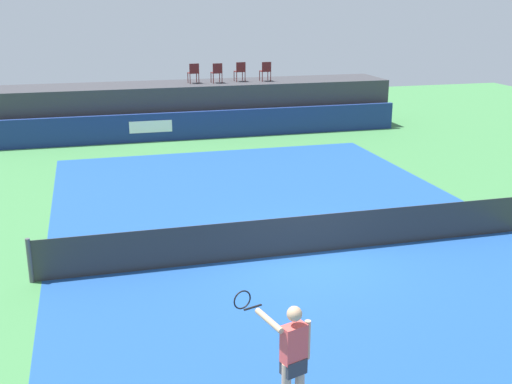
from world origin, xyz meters
TOP-DOWN VIEW (x-y plane):
  - ground_plane at (0.00, 3.00)m, footprint 48.00×48.00m
  - court_inner at (0.00, 0.00)m, footprint 12.00×22.00m
  - sponsor_wall at (-0.01, 13.50)m, footprint 18.00×0.22m
  - spectator_platform at (0.00, 15.30)m, footprint 18.00×2.80m
  - spectator_chair_far_left at (-0.03, 15.12)m, footprint 0.47×0.47m
  - spectator_chair_left at (1.00, 14.95)m, footprint 0.47×0.47m
  - spectator_chair_center at (2.13, 15.20)m, footprint 0.47×0.47m
  - spectator_chair_right at (3.30, 15.01)m, footprint 0.46×0.46m
  - tennis_net at (0.00, 0.00)m, footprint 12.40×0.02m
  - net_post_near at (-6.20, 0.00)m, footprint 0.10×0.10m
  - tennis_player at (-2.23, -5.78)m, footprint 0.96×1.09m

SIDE VIEW (x-z plane):
  - ground_plane at x=0.00m, z-range 0.00..0.00m
  - court_inner at x=0.00m, z-range 0.00..0.00m
  - tennis_net at x=0.00m, z-range 0.00..0.95m
  - net_post_near at x=-6.20m, z-range 0.00..1.00m
  - sponsor_wall at x=-0.01m, z-range 0.00..1.20m
  - tennis_player at x=-2.23m, z-range 0.07..1.84m
  - spectator_platform at x=0.00m, z-range 0.00..2.20m
  - spectator_chair_far_left at x=-0.03m, z-range 2.25..3.14m
  - spectator_chair_left at x=1.00m, z-range 2.25..3.14m
  - spectator_chair_center at x=2.13m, z-range 2.25..3.14m
  - spectator_chair_right at x=3.30m, z-range 2.25..3.14m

